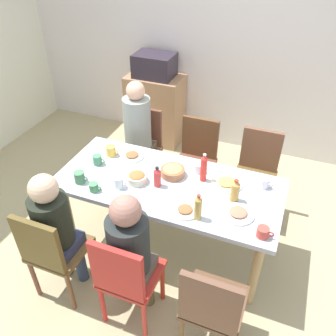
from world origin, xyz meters
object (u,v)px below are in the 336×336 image
chair_3 (126,276)px  bottle_1 (204,168)px  cup_4 (94,187)px  bottle_0 (235,191)px  cup_0 (111,151)px  chair_0 (256,169)px  chair_5 (196,156)px  plate_0 (227,183)px  bowl_0 (173,171)px  plate_3 (185,210)px  cup_6 (80,177)px  bowl_1 (137,178)px  person_3 (130,249)px  cup_7 (98,160)px  cup_2 (263,232)px  bottle_2 (198,207)px  plate_1 (132,156)px  person_4 (55,225)px  chair_1 (212,306)px  chair_4 (52,251)px  cup_5 (264,183)px  bottle_3 (157,177)px  person_2 (137,130)px  side_cabinet (156,109)px  cup_3 (199,168)px  dining_table (168,191)px  chair_2 (142,144)px

chair_3 → bottle_1: bearing=74.7°
cup_4 → bottle_0: (1.06, 0.30, 0.06)m
cup_0 → bottle_1: (0.89, -0.04, 0.07)m
chair_0 → chair_5: bearing=180.0°
plate_0 → bowl_0: 0.46m
plate_3 → cup_6: (-0.92, 0.02, 0.04)m
chair_5 → bowl_1: bearing=-105.5°
cup_6 → bottle_1: bearing=23.2°
person_3 → cup_7: 0.99m
chair_5 → chair_3: bearing=-90.0°
bowl_1 → cup_2: (1.06, -0.23, -0.00)m
chair_3 → bottle_2: 0.70m
person_3 → plate_1: (-0.44, 0.93, 0.07)m
person_4 → bottle_2: person_4 is taller
chair_1 → chair_4: size_ratio=1.00×
bottle_1 → bowl_0: bearing=-172.9°
plate_0 → cup_0: size_ratio=2.10×
cup_5 → bottle_3: (-0.81, -0.30, 0.04)m
cup_6 → chair_5: bearing=57.3°
person_2 → cup_7: (-0.05, -0.69, 0.06)m
plate_3 → cup_4: size_ratio=1.86×
bottle_3 → side_cabinet: bottle_3 is taller
chair_3 → plate_0: (0.45, 0.95, 0.26)m
person_3 → plate_3: 0.50m
chair_3 → bowl_1: chair_3 is taller
plate_1 → cup_3: size_ratio=1.78×
cup_4 → cup_7: cup_7 is taller
person_3 → bowl_0: person_3 is taller
chair_1 → cup_4: 1.26m
chair_3 → cup_5: bearing=54.2°
bottle_2 → plate_1: bearing=146.3°
dining_table → bottle_3: 0.20m
bowl_1 → cup_4: (-0.27, -0.23, -0.01)m
person_4 → plate_1: person_4 is taller
person_3 → bottle_0: size_ratio=5.85×
person_4 → bowl_1: size_ratio=6.97×
bowl_1 → cup_4: bearing=-138.8°
chair_4 → bottle_0: size_ratio=4.50×
cup_7 → bottle_3: (0.60, -0.08, 0.04)m
chair_1 → bottle_0: bottle_0 is taller
chair_2 → cup_2: size_ratio=7.51×
cup_0 → chair_1: bearing=-38.0°
chair_4 → bottle_2: 1.14m
chair_5 → cup_6: bearing=-122.7°
bottle_3 → cup_4: bearing=-150.8°
cup_3 → cup_0: bearing=-176.5°
bowl_0 → cup_0: (-0.63, 0.07, 0.01)m
person_3 → bottle_2: size_ratio=5.36×
person_4 → cup_0: 0.89m
cup_0 → side_cabinet: 1.60m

